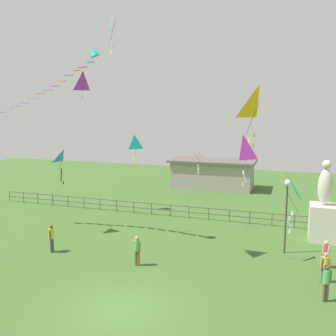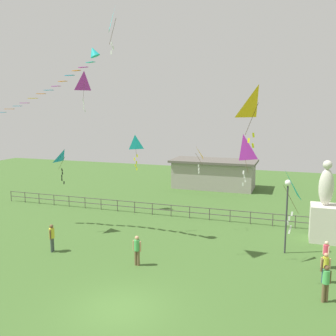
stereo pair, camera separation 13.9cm
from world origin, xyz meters
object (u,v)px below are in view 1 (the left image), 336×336
object	(u,v)px
kite_0	(135,144)
streamer_kite	(81,61)
person_2	(137,249)
person_3	(326,280)
person_4	(325,265)
kite_3	(259,104)
person_1	(326,252)
lamppost	(287,200)
kite_2	(83,82)
kite_7	(284,187)
kite_4	(116,19)
kite_1	(195,154)
kite_5	(64,158)
statue_monument	(323,215)
kite_6	(243,149)
person_0	(51,236)

from	to	relation	value
kite_0	streamer_kite	size ratio (longest dim) A/B	0.27
person_2	person_3	distance (m)	9.41
person_4	kite_3	world-z (taller)	kite_3
kite_0	person_1	bearing A→B (deg)	-10.89
lamppost	kite_0	bearing A→B (deg)	175.79
kite_2	streamer_kite	bearing A→B (deg)	-59.82
person_1	person_4	size ratio (longest dim) A/B	0.99
kite_3	kite_7	xyz separation A→B (m)	(1.10, 2.04, -3.80)
kite_2	kite_3	bearing A→B (deg)	-36.05
lamppost	person_4	world-z (taller)	lamppost
person_4	kite_4	world-z (taller)	kite_4
kite_1	kite_5	xyz separation A→B (m)	(-8.07, -3.40, -0.24)
streamer_kite	kite_7	bearing A→B (deg)	-12.56
person_4	statue_monument	bearing A→B (deg)	87.57
kite_1	person_1	bearing A→B (deg)	-25.61
lamppost	person_2	size ratio (longest dim) A/B	2.65
statue_monument	kite_6	distance (m)	8.14
statue_monument	kite_5	size ratio (longest dim) A/B	2.26
person_1	kite_3	xyz separation A→B (m)	(-3.31, -4.75, 7.72)
person_2	kite_5	size ratio (longest dim) A/B	0.72
statue_monument	lamppost	world-z (taller)	statue_monument
kite_4	streamer_kite	xyz separation A→B (m)	(-3.54, 2.31, -1.71)
person_3	kite_7	size ratio (longest dim) A/B	0.66
kite_1	kite_4	xyz separation A→B (m)	(-2.67, -6.24, 7.57)
kite_3	kite_6	bearing A→B (deg)	104.64
kite_0	kite_6	distance (m)	7.91
kite_3	kite_6	distance (m)	5.18
statue_monument	kite_2	distance (m)	20.01
person_0	kite_6	world-z (taller)	kite_6
lamppost	kite_5	xyz separation A→B (m)	(-14.18, -1.04, 1.97)
person_1	kite_2	xyz separation A→B (m)	(-17.79, 5.79, 9.63)
person_2	kite_6	bearing A→B (deg)	27.08
kite_0	kite_5	xyz separation A→B (m)	(-4.33, -1.76, -0.94)
person_4	kite_3	size ratio (longest dim) A/B	0.59
kite_4	kite_2	bearing A→B (deg)	130.47
kite_1	person_0	bearing A→B (deg)	-136.34
statue_monument	person_2	bearing A→B (deg)	-142.38
kite_1	kite_6	bearing A→B (deg)	-48.38
person_0	kite_0	distance (m)	7.87
person_1	kite_3	world-z (taller)	kite_3
person_0	kite_5	size ratio (longest dim) A/B	0.72
person_1	person_2	size ratio (longest dim) A/B	0.91
person_1	kite_1	bearing A→B (deg)	154.39
person_2	kite_4	xyz separation A→B (m)	(-1.28, 0.59, 12.02)
person_2	kite_3	distance (m)	10.07
kite_0	kite_1	world-z (taller)	kite_0
person_4	kite_6	world-z (taller)	kite_6
person_3	kite_4	world-z (taller)	kite_4
kite_5	kite_6	bearing A→B (deg)	-3.93
kite_3	kite_4	xyz separation A→B (m)	(-7.58, 2.45, 4.39)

